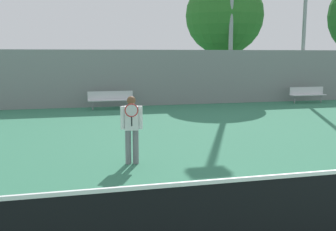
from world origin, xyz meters
name	(u,v)px	position (x,y,z in m)	size (l,w,h in m)	color
tennis_player	(132,126)	(-2.36, 4.78, 0.92)	(0.52, 0.43, 1.63)	slate
bench_courtside_near	(111,98)	(-1.95, 14.51, 0.53)	(2.16, 0.40, 0.86)	silver
bench_courtside_far	(307,93)	(8.66, 14.51, 0.53)	(2.01, 0.40, 0.86)	silver
back_fence	(147,78)	(0.00, 15.45, 1.42)	(35.77, 0.06, 2.84)	gray
tree_green_broad	(224,16)	(5.07, 17.79, 4.82)	(4.53, 4.53, 7.11)	brown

